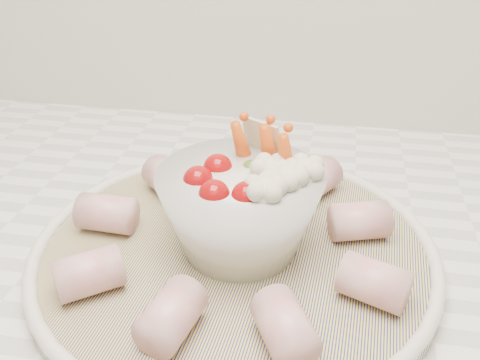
# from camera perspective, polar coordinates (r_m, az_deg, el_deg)

# --- Properties ---
(serving_platter) EXTENTS (0.38, 0.38, 0.02)m
(serving_platter) POSITION_cam_1_polar(r_m,az_deg,el_deg) (0.48, -0.59, -7.44)
(serving_platter) COLOR navy
(serving_platter) RESTS_ON kitchen_counter
(veggie_bowl) EXTENTS (0.14, 0.14, 0.11)m
(veggie_bowl) POSITION_cam_1_polar(r_m,az_deg,el_deg) (0.45, 0.23, -2.98)
(veggie_bowl) COLOR silver
(veggie_bowl) RESTS_ON serving_platter
(cured_meat_rolls) EXTENTS (0.29, 0.29, 0.03)m
(cured_meat_rolls) POSITION_cam_1_polar(r_m,az_deg,el_deg) (0.47, -0.60, -5.36)
(cured_meat_rolls) COLOR #BF5766
(cured_meat_rolls) RESTS_ON serving_platter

